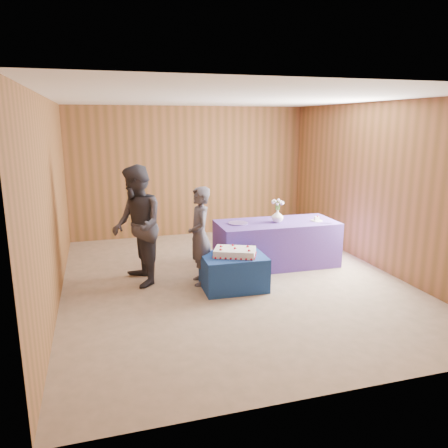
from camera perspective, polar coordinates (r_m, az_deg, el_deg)
name	(u,v)px	position (r m, az deg, el deg)	size (l,w,h in m)	color
ground	(233,280)	(6.77, 1.13, -7.36)	(6.00, 6.00, 0.00)	#A0856E
room_shell	(233,163)	(6.37, 1.20, 8.01)	(5.04, 6.04, 2.72)	brown
cake_table	(233,272)	(6.39, 1.25, -6.26)	(0.90, 0.70, 0.50)	#1A4491
serving_table	(276,243)	(7.43, 6.83, -2.53)	(2.00, 0.90, 0.75)	#513799
sheet_cake	(235,252)	(6.28, 1.43, -3.69)	(0.72, 0.62, 0.14)	white
vase	(277,216)	(7.29, 6.99, 1.04)	(0.20, 0.20, 0.21)	white
flower_spray	(278,202)	(7.25, 7.04, 2.89)	(0.21, 0.21, 0.16)	#3D722D
platter	(238,223)	(7.15, 1.83, 0.11)	(0.33, 0.33, 0.02)	#664D9B
plate	(317,221)	(7.51, 12.00, 0.43)	(0.19, 0.19, 0.01)	white
cake_slice	(317,218)	(7.50, 12.02, 0.74)	(0.08, 0.07, 0.09)	white
knife	(324,223)	(7.37, 12.92, 0.11)	(0.26, 0.02, 0.00)	silver
guest_left	(200,236)	(6.46, -3.18, -1.58)	(0.54, 0.35, 1.47)	#3F3D48
guest_right	(137,226)	(6.50, -11.27, -0.27)	(0.87, 0.68, 1.79)	#302F38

